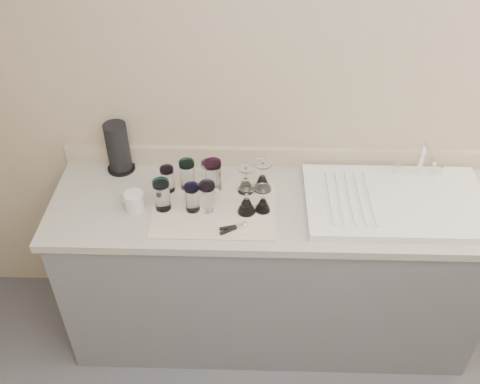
{
  "coord_description": "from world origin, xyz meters",
  "views": [
    {
      "loc": [
        -0.11,
        -0.66,
        2.49
      ],
      "look_at": [
        -0.16,
        1.15,
        1.0
      ],
      "focal_mm": 40.0,
      "sensor_mm": 36.0,
      "label": 1
    }
  ],
  "objects_px": {
    "tumbler_teal": "(168,179)",
    "tumbler_magenta": "(162,195)",
    "sink_unit": "(397,201)",
    "tumbler_blue": "(192,198)",
    "goblet_front_left": "(246,203)",
    "goblet_front_right": "(263,203)",
    "can_opener": "(233,228)",
    "tumbler_extra": "(209,174)",
    "paper_towel_roll": "(118,148)",
    "tumbler_lavender": "(207,197)",
    "goblet_back_right": "(262,180)",
    "white_mug": "(134,201)",
    "tumbler_cyan": "(187,174)",
    "tumbler_purple": "(213,175)",
    "goblet_back_left": "(246,183)"
  },
  "relations": [
    {
      "from": "goblet_front_left",
      "to": "goblet_front_right",
      "type": "height_order",
      "value": "goblet_front_left"
    },
    {
      "from": "goblet_front_left",
      "to": "tumbler_purple",
      "type": "bearing_deg",
      "value": 134.91
    },
    {
      "from": "goblet_front_left",
      "to": "can_opener",
      "type": "relative_size",
      "value": 1.22
    },
    {
      "from": "tumbler_lavender",
      "to": "tumbler_extra",
      "type": "relative_size",
      "value": 1.05
    },
    {
      "from": "sink_unit",
      "to": "tumbler_magenta",
      "type": "distance_m",
      "value": 1.06
    },
    {
      "from": "tumbler_teal",
      "to": "white_mug",
      "type": "height_order",
      "value": "tumbler_teal"
    },
    {
      "from": "tumbler_teal",
      "to": "tumbler_magenta",
      "type": "xyz_separation_m",
      "value": [
        -0.01,
        -0.13,
        0.01
      ]
    },
    {
      "from": "tumbler_extra",
      "to": "tumbler_lavender",
      "type": "bearing_deg",
      "value": -87.7
    },
    {
      "from": "tumbler_teal",
      "to": "goblet_back_left",
      "type": "xyz_separation_m",
      "value": [
        0.36,
        0.0,
        -0.02
      ]
    },
    {
      "from": "tumbler_cyan",
      "to": "paper_towel_roll",
      "type": "xyz_separation_m",
      "value": [
        -0.35,
        0.14,
        0.04
      ]
    },
    {
      "from": "tumbler_teal",
      "to": "goblet_back_right",
      "type": "distance_m",
      "value": 0.44
    },
    {
      "from": "tumbler_teal",
      "to": "goblet_front_left",
      "type": "bearing_deg",
      "value": -21.15
    },
    {
      "from": "tumbler_teal",
      "to": "tumbler_extra",
      "type": "relative_size",
      "value": 0.93
    },
    {
      "from": "goblet_back_left",
      "to": "white_mug",
      "type": "relative_size",
      "value": 1.04
    },
    {
      "from": "goblet_back_right",
      "to": "goblet_front_left",
      "type": "distance_m",
      "value": 0.18
    },
    {
      "from": "tumbler_lavender",
      "to": "goblet_back_right",
      "type": "bearing_deg",
      "value": 31.9
    },
    {
      "from": "tumbler_magenta",
      "to": "tumbler_extra",
      "type": "height_order",
      "value": "tumbler_magenta"
    },
    {
      "from": "sink_unit",
      "to": "tumbler_teal",
      "type": "height_order",
      "value": "sink_unit"
    },
    {
      "from": "sink_unit",
      "to": "white_mug",
      "type": "relative_size",
      "value": 6.23
    },
    {
      "from": "goblet_back_right",
      "to": "goblet_front_right",
      "type": "distance_m",
      "value": 0.15
    },
    {
      "from": "tumbler_magenta",
      "to": "tumbler_lavender",
      "type": "distance_m",
      "value": 0.2
    },
    {
      "from": "sink_unit",
      "to": "tumbler_teal",
      "type": "xyz_separation_m",
      "value": [
        -1.05,
        0.07,
        0.05
      ]
    },
    {
      "from": "tumbler_purple",
      "to": "tumbler_blue",
      "type": "bearing_deg",
      "value": -119.47
    },
    {
      "from": "goblet_front_right",
      "to": "can_opener",
      "type": "height_order",
      "value": "goblet_front_right"
    },
    {
      "from": "tumbler_blue",
      "to": "paper_towel_roll",
      "type": "distance_m",
      "value": 0.49
    },
    {
      "from": "tumbler_teal",
      "to": "tumbler_extra",
      "type": "xyz_separation_m",
      "value": [
        0.19,
        0.04,
        0.0
      ]
    },
    {
      "from": "tumbler_extra",
      "to": "can_opener",
      "type": "relative_size",
      "value": 1.12
    },
    {
      "from": "tumbler_lavender",
      "to": "goblet_back_right",
      "type": "relative_size",
      "value": 0.94
    },
    {
      "from": "can_opener",
      "to": "paper_towel_roll",
      "type": "bearing_deg",
      "value": 143.21
    },
    {
      "from": "sink_unit",
      "to": "tumbler_cyan",
      "type": "relative_size",
      "value": 5.67
    },
    {
      "from": "tumbler_cyan",
      "to": "goblet_front_left",
      "type": "bearing_deg",
      "value": -31.13
    },
    {
      "from": "goblet_front_left",
      "to": "white_mug",
      "type": "bearing_deg",
      "value": 178.57
    },
    {
      "from": "tumbler_cyan",
      "to": "goblet_front_left",
      "type": "relative_size",
      "value": 0.98
    },
    {
      "from": "goblet_back_right",
      "to": "sink_unit",
      "type": "bearing_deg",
      "value": -7.94
    },
    {
      "from": "white_mug",
      "to": "tumbler_extra",
      "type": "bearing_deg",
      "value": 27.17
    },
    {
      "from": "tumbler_blue",
      "to": "paper_towel_roll",
      "type": "relative_size",
      "value": 0.52
    },
    {
      "from": "white_mug",
      "to": "goblet_back_right",
      "type": "bearing_deg",
      "value": 14.58
    },
    {
      "from": "tumbler_purple",
      "to": "goblet_front_left",
      "type": "relative_size",
      "value": 1.05
    },
    {
      "from": "white_mug",
      "to": "goblet_front_right",
      "type": "bearing_deg",
      "value": 0.03
    },
    {
      "from": "tumbler_purple",
      "to": "goblet_front_right",
      "type": "xyz_separation_m",
      "value": [
        0.23,
        -0.14,
        -0.04
      ]
    },
    {
      "from": "can_opener",
      "to": "tumbler_purple",
      "type": "bearing_deg",
      "value": 110.39
    },
    {
      "from": "paper_towel_roll",
      "to": "tumbler_cyan",
      "type": "bearing_deg",
      "value": -22.27
    },
    {
      "from": "tumbler_purple",
      "to": "tumbler_magenta",
      "type": "distance_m",
      "value": 0.26
    },
    {
      "from": "tumbler_purple",
      "to": "goblet_back_left",
      "type": "relative_size",
      "value": 1.14
    },
    {
      "from": "tumbler_teal",
      "to": "tumbler_magenta",
      "type": "distance_m",
      "value": 0.13
    },
    {
      "from": "tumbler_blue",
      "to": "goblet_back_right",
      "type": "height_order",
      "value": "goblet_back_right"
    },
    {
      "from": "tumbler_magenta",
      "to": "tumbler_blue",
      "type": "bearing_deg",
      "value": -2.45
    },
    {
      "from": "sink_unit",
      "to": "tumbler_blue",
      "type": "height_order",
      "value": "sink_unit"
    },
    {
      "from": "tumbler_teal",
      "to": "tumbler_blue",
      "type": "distance_m",
      "value": 0.18
    },
    {
      "from": "tumbler_lavender",
      "to": "tumbler_extra",
      "type": "distance_m",
      "value": 0.17
    }
  ]
}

